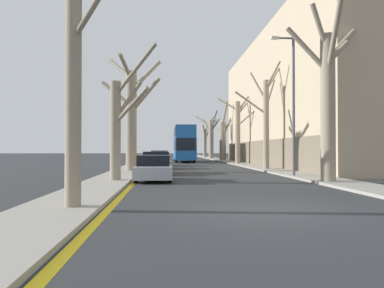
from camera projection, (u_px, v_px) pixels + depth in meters
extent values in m
plane|color=#2B2D30|center=(266.00, 211.00, 9.93)|extent=(300.00, 300.00, 0.00)
cube|color=gray|center=(148.00, 159.00, 59.42)|extent=(2.22, 120.00, 0.12)
cube|color=gray|center=(217.00, 159.00, 60.19)|extent=(2.22, 120.00, 0.12)
cube|color=tan|center=(306.00, 101.00, 38.17)|extent=(10.00, 35.22, 13.11)
cube|color=#6B5E4C|center=(258.00, 153.00, 37.74)|extent=(0.12, 34.52, 2.50)
cube|color=yellow|center=(156.00, 160.00, 59.51)|extent=(0.24, 120.00, 0.01)
cylinder|color=gray|center=(73.00, 85.00, 9.94)|extent=(0.42, 0.42, 6.68)
cylinder|color=gray|center=(74.00, 25.00, 10.69)|extent=(0.48, 1.61, 1.46)
cylinder|color=gray|center=(115.00, 132.00, 18.55)|extent=(0.53, 0.53, 5.01)
cylinder|color=gray|center=(131.00, 106.00, 17.88)|extent=(1.87, 1.71, 1.68)
cylinder|color=gray|center=(135.00, 70.00, 17.95)|extent=(2.23, 1.66, 2.34)
cylinder|color=gray|center=(128.00, 100.00, 18.56)|extent=(1.43, 0.31, 1.94)
cylinder|color=gray|center=(131.00, 121.00, 27.15)|extent=(0.78, 0.78, 7.32)
cylinder|color=gray|center=(146.00, 76.00, 28.09)|extent=(2.33, 1.97, 2.70)
cylinder|color=gray|center=(145.00, 95.00, 26.85)|extent=(2.32, 1.12, 2.51)
cylinder|color=gray|center=(121.00, 69.00, 28.14)|extent=(2.09, 2.29, 1.98)
cylinder|color=gray|center=(126.00, 67.00, 26.20)|extent=(0.91, 2.19, 1.63)
cylinder|color=gray|center=(117.00, 94.00, 27.57)|extent=(2.47, 1.26, 2.07)
cylinder|color=gray|center=(328.00, 109.00, 17.88)|extent=(0.70, 0.70, 7.15)
cylinder|color=gray|center=(320.00, 28.00, 17.65)|extent=(1.26, 0.83, 2.25)
cylinder|color=gray|center=(308.00, 50.00, 17.93)|extent=(2.11, 0.40, 2.26)
cylinder|color=gray|center=(334.00, 38.00, 17.10)|extent=(0.39, 1.90, 3.10)
cylinder|color=gray|center=(338.00, 52.00, 18.25)|extent=(1.50, 0.86, 1.37)
cylinder|color=gray|center=(342.00, 44.00, 19.05)|extent=(2.66, 2.34, 2.30)
cylinder|color=gray|center=(266.00, 125.00, 29.41)|extent=(0.46, 0.46, 7.10)
cylinder|color=gray|center=(251.00, 103.00, 29.62)|extent=(2.48, 0.71, 1.93)
cylinder|color=gray|center=(275.00, 75.00, 30.28)|extent=(2.10, 1.68, 2.86)
cylinder|color=gray|center=(273.00, 75.00, 28.82)|extent=(0.91, 1.54, 1.93)
cylinder|color=gray|center=(258.00, 87.00, 29.73)|extent=(1.29, 0.85, 2.41)
cylinder|color=gray|center=(270.00, 94.00, 29.94)|extent=(1.15, 1.14, 2.43)
cylinder|color=gray|center=(238.00, 133.00, 41.24)|extent=(0.57, 0.57, 6.92)
cylinder|color=gray|center=(243.00, 104.00, 41.51)|extent=(1.47, 0.59, 1.92)
cylinder|color=gray|center=(247.00, 117.00, 40.19)|extent=(1.79, 2.47, 1.78)
cylinder|color=gray|center=(228.00, 104.00, 41.72)|extent=(2.18, 1.23, 1.57)
cylinder|color=gray|center=(244.00, 106.00, 42.27)|extent=(2.08, 2.07, 2.24)
cylinder|color=gray|center=(223.00, 141.00, 52.57)|extent=(0.89, 0.89, 5.49)
cylinder|color=gray|center=(225.00, 113.00, 51.96)|extent=(0.83, 1.74, 3.23)
cylinder|color=gray|center=(223.00, 127.00, 53.73)|extent=(0.63, 2.51, 2.53)
cylinder|color=gray|center=(227.00, 126.00, 53.03)|extent=(1.86, 1.15, 3.10)
cylinder|color=gray|center=(220.00, 134.00, 53.33)|extent=(0.79, 1.80, 1.55)
cylinder|color=gray|center=(211.00, 139.00, 64.76)|extent=(0.84, 0.84, 6.75)
cylinder|color=gray|center=(203.00, 121.00, 65.66)|extent=(2.81, 2.20, 2.12)
cylinder|color=gray|center=(209.00, 130.00, 65.12)|extent=(1.15, 1.12, 2.19)
cylinder|color=gray|center=(215.00, 125.00, 64.73)|extent=(1.65, 0.56, 2.35)
cylinder|color=gray|center=(207.00, 124.00, 65.25)|extent=(1.60, 1.36, 1.85)
cylinder|color=gray|center=(214.00, 120.00, 64.18)|extent=(1.18, 1.69, 3.30)
cylinder|color=gray|center=(205.00, 143.00, 75.77)|extent=(0.74, 0.74, 5.80)
cylinder|color=gray|center=(208.00, 133.00, 75.19)|extent=(1.47, 1.63, 3.01)
cylinder|color=gray|center=(210.00, 126.00, 75.01)|extent=(2.41, 2.09, 2.78)
cylinder|color=gray|center=(203.00, 129.00, 76.69)|extent=(0.81, 1.99, 1.34)
cylinder|color=gray|center=(209.00, 124.00, 75.38)|extent=(2.07, 1.35, 3.03)
cylinder|color=gray|center=(204.00, 131.00, 74.98)|extent=(0.81, 1.89, 2.52)
cube|color=#19519E|center=(184.00, 149.00, 49.01)|extent=(2.50, 11.20, 2.70)
cube|color=#19519E|center=(184.00, 133.00, 49.04)|extent=(2.45, 10.97, 1.37)
cube|color=navy|center=(184.00, 128.00, 49.05)|extent=(2.45, 10.97, 0.12)
cube|color=black|center=(184.00, 145.00, 49.01)|extent=(2.53, 9.85, 1.40)
cube|color=black|center=(184.00, 133.00, 49.04)|extent=(2.53, 9.85, 1.04)
cube|color=black|center=(186.00, 144.00, 43.45)|extent=(2.25, 0.06, 1.47)
cylinder|color=black|center=(176.00, 158.00, 45.56)|extent=(0.30, 1.06, 1.06)
cylinder|color=black|center=(194.00, 158.00, 45.71)|extent=(0.30, 1.06, 1.06)
cylinder|color=black|center=(175.00, 157.00, 52.04)|extent=(0.30, 1.06, 1.06)
cylinder|color=black|center=(190.00, 157.00, 52.19)|extent=(0.30, 1.06, 1.06)
cube|color=#9EA3AD|center=(154.00, 172.00, 19.26)|extent=(1.87, 3.93, 0.61)
cube|color=black|center=(154.00, 160.00, 19.50)|extent=(1.64, 2.04, 0.54)
cylinder|color=black|center=(136.00, 177.00, 18.02)|extent=(0.20, 0.62, 0.62)
cylinder|color=black|center=(170.00, 177.00, 18.14)|extent=(0.20, 0.62, 0.62)
cylinder|color=black|center=(139.00, 174.00, 20.37)|extent=(0.20, 0.62, 0.62)
cylinder|color=black|center=(169.00, 173.00, 20.49)|extent=(0.20, 0.62, 0.62)
cube|color=olive|center=(156.00, 166.00, 24.85)|extent=(1.90, 4.55, 0.68)
cube|color=black|center=(156.00, 156.00, 25.13)|extent=(1.67, 2.37, 0.63)
cylinder|color=black|center=(142.00, 170.00, 23.43)|extent=(0.20, 0.63, 0.63)
cylinder|color=black|center=(169.00, 170.00, 23.54)|extent=(0.20, 0.63, 0.63)
cylinder|color=black|center=(145.00, 168.00, 26.15)|extent=(0.20, 0.63, 0.63)
cylinder|color=black|center=(169.00, 168.00, 26.27)|extent=(0.20, 0.63, 0.63)
cube|color=maroon|center=(158.00, 163.00, 31.20)|extent=(1.88, 3.97, 0.66)
cube|color=black|center=(158.00, 156.00, 31.44)|extent=(1.66, 2.07, 0.54)
cylinder|color=black|center=(148.00, 166.00, 29.95)|extent=(0.20, 0.64, 0.64)
cylinder|color=black|center=(168.00, 166.00, 30.06)|extent=(0.20, 0.64, 0.64)
cylinder|color=black|center=(149.00, 165.00, 32.32)|extent=(0.20, 0.64, 0.64)
cylinder|color=black|center=(168.00, 164.00, 32.44)|extent=(0.20, 0.64, 0.64)
cube|color=olive|center=(159.00, 161.00, 36.75)|extent=(1.80, 4.50, 0.70)
cube|color=black|center=(160.00, 154.00, 37.03)|extent=(1.59, 2.34, 0.64)
cylinder|color=black|center=(151.00, 163.00, 35.35)|extent=(0.20, 0.62, 0.62)
cylinder|color=black|center=(168.00, 163.00, 35.46)|extent=(0.20, 0.62, 0.62)
cylinder|color=black|center=(152.00, 162.00, 38.04)|extent=(0.20, 0.62, 0.62)
cylinder|color=black|center=(167.00, 162.00, 38.15)|extent=(0.20, 0.62, 0.62)
cylinder|color=#4C4F54|center=(294.00, 106.00, 21.66)|extent=(0.16, 0.16, 8.24)
cylinder|color=#4C4F54|center=(284.00, 38.00, 21.68)|extent=(1.10, 0.11, 0.11)
cube|color=beige|center=(275.00, 38.00, 21.64)|extent=(0.44, 0.20, 0.16)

